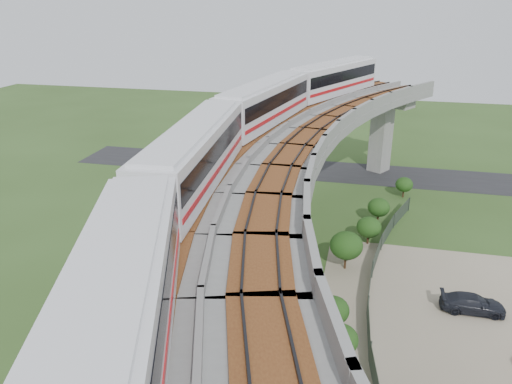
% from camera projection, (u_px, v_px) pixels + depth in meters
% --- Properties ---
extents(ground, '(160.00, 160.00, 0.00)m').
position_uv_depth(ground, '(250.00, 298.00, 36.68)').
color(ground, '#314A1D').
rests_on(ground, ground).
extents(dirt_lot, '(18.00, 26.00, 0.04)m').
position_uv_depth(dirt_lot, '(454.00, 343.00, 31.93)').
color(dirt_lot, gray).
rests_on(dirt_lot, ground).
extents(asphalt_road, '(60.00, 8.00, 0.03)m').
position_uv_depth(asphalt_road, '(305.00, 169.00, 63.86)').
color(asphalt_road, '#232326').
rests_on(asphalt_road, ground).
extents(viaduct, '(19.58, 73.98, 11.40)m').
position_uv_depth(viaduct, '(306.00, 188.00, 32.55)').
color(viaduct, '#99968E').
rests_on(viaduct, ground).
extents(metro_train, '(11.67, 61.29, 3.64)m').
position_uv_depth(metro_train, '(262.00, 128.00, 34.13)').
color(metro_train, silver).
rests_on(metro_train, ground).
extents(fence, '(3.87, 38.73, 1.50)m').
position_uv_depth(fence, '(387.00, 307.00, 34.36)').
color(fence, '#2D382D').
rests_on(fence, ground).
extents(tree_0, '(1.88, 1.88, 2.29)m').
position_uv_depth(tree_0, '(404.00, 185.00, 54.55)').
color(tree_0, '#382314').
rests_on(tree_0, ground).
extents(tree_1, '(2.11, 2.11, 2.63)m').
position_uv_depth(tree_1, '(379.00, 207.00, 48.08)').
color(tree_1, '#382314').
rests_on(tree_1, ground).
extents(tree_2, '(2.18, 2.18, 2.58)m').
position_uv_depth(tree_2, '(369.00, 227.00, 44.15)').
color(tree_2, '#382314').
rests_on(tree_2, ground).
extents(tree_3, '(2.65, 2.65, 3.25)m').
position_uv_depth(tree_3, '(346.00, 245.00, 39.90)').
color(tree_3, '#382314').
rests_on(tree_3, ground).
extents(tree_4, '(2.11, 2.11, 2.70)m').
position_uv_depth(tree_4, '(333.00, 310.00, 32.24)').
color(tree_4, '#382314').
rests_on(tree_4, ground).
extents(tree_5, '(2.09, 2.09, 2.84)m').
position_uv_depth(tree_5, '(341.00, 340.00, 29.27)').
color(tree_5, '#382314').
rests_on(tree_5, ground).
extents(car_dark, '(4.42, 1.86, 1.27)m').
position_uv_depth(car_dark, '(473.00, 304.00, 34.89)').
color(car_dark, black).
rests_on(car_dark, dirt_lot).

